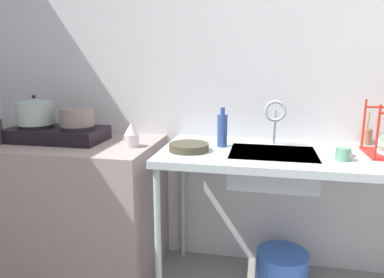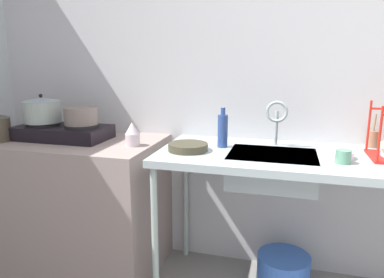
% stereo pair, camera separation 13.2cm
% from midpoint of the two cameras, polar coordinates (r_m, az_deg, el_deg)
% --- Properties ---
extents(wall_back, '(5.57, 0.10, 2.43)m').
position_cam_midpoint_polar(wall_back, '(2.33, 21.98, 8.23)').
color(wall_back, '#BDBCBE').
rests_on(wall_back, ground).
extents(counter_concrete, '(1.18, 0.66, 0.87)m').
position_cam_midpoint_polar(counter_concrete, '(2.48, -21.12, -10.15)').
color(counter_concrete, gray).
rests_on(counter_concrete, ground).
extents(counter_sink, '(1.51, 0.66, 0.87)m').
position_cam_midpoint_polar(counter_sink, '(1.99, 14.90, -3.88)').
color(counter_sink, '#A2B0B1').
rests_on(counter_sink, ground).
extents(stove, '(0.59, 0.30, 0.10)m').
position_cam_midpoint_polar(stove, '(2.36, -22.57, 0.82)').
color(stove, black).
rests_on(stove, counter_concrete).
extents(pot_on_left_burner, '(0.24, 0.24, 0.18)m').
position_cam_midpoint_polar(pot_on_left_burner, '(2.42, -25.61, 4.08)').
color(pot_on_left_burner, '#97A297').
rests_on(pot_on_left_burner, stove).
extents(pot_on_right_burner, '(0.21, 0.21, 0.11)m').
position_cam_midpoint_polar(pot_on_right_burner, '(2.27, -19.83, 3.41)').
color(pot_on_right_burner, '#74665E').
rests_on(pot_on_right_burner, stove).
extents(percolator, '(0.09, 0.09, 0.14)m').
position_cam_midpoint_polar(percolator, '(2.07, -11.65, 0.60)').
color(percolator, beige).
rests_on(percolator, counter_concrete).
extents(sink_basin, '(0.46, 0.36, 0.17)m').
position_cam_midpoint_polar(sink_basin, '(1.97, 11.05, -4.54)').
color(sink_basin, '#A2B0B1').
rests_on(sink_basin, counter_sink).
extents(faucet, '(0.12, 0.07, 0.27)m').
position_cam_midpoint_polar(faucet, '(2.08, 11.60, 3.89)').
color(faucet, '#A2B0B1').
rests_on(faucet, counter_sink).
extents(frying_pan, '(0.22, 0.22, 0.04)m').
position_cam_midpoint_polar(frying_pan, '(1.94, -2.44, -1.34)').
color(frying_pan, '#3E3A29').
rests_on(frying_pan, counter_sink).
extents(cup_by_rack, '(0.07, 0.07, 0.07)m').
position_cam_midpoint_polar(cup_by_rack, '(1.88, 21.53, -2.31)').
color(cup_by_rack, '#5B9274').
rests_on(cup_by_rack, counter_sink).
extents(small_bowl_on_drainboard, '(0.15, 0.15, 0.04)m').
position_cam_midpoint_polar(small_bowl_on_drainboard, '(1.98, 20.72, -1.99)').
color(small_bowl_on_drainboard, white).
rests_on(small_bowl_on_drainboard, counter_sink).
extents(bottle_by_sink, '(0.06, 0.06, 0.23)m').
position_cam_midpoint_polar(bottle_by_sink, '(2.03, 3.10, 1.49)').
color(bottle_by_sink, '#2D4689').
rests_on(bottle_by_sink, counter_sink).
extents(utensil_jar, '(0.06, 0.06, 0.19)m').
position_cam_midpoint_polar(utensil_jar, '(2.30, 25.05, 0.41)').
color(utensil_jar, '#93654B').
rests_on(utensil_jar, counter_sink).
extents(bucket_on_floor, '(0.32, 0.32, 0.21)m').
position_cam_midpoint_polar(bucket_on_floor, '(2.36, 12.81, -19.74)').
color(bucket_on_floor, '#3460BA').
rests_on(bucket_on_floor, ground).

